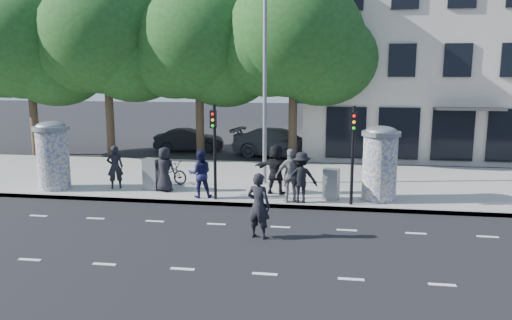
% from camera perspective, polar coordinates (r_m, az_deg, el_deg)
% --- Properties ---
extents(ground, '(120.00, 120.00, 0.00)m').
position_cam_1_polar(ground, '(14.40, -5.82, -8.98)').
color(ground, black).
rests_on(ground, ground).
extents(sidewalk, '(40.00, 8.00, 0.15)m').
position_cam_1_polar(sidewalk, '(21.45, -0.85, -2.29)').
color(sidewalk, gray).
rests_on(sidewalk, ground).
extents(curb, '(40.00, 0.10, 0.16)m').
position_cam_1_polar(curb, '(17.68, -2.96, -5.03)').
color(curb, slate).
rests_on(curb, ground).
extents(lane_dash_near, '(32.00, 0.12, 0.01)m').
position_cam_1_polar(lane_dash_near, '(12.42, -8.39, -12.23)').
color(lane_dash_near, silver).
rests_on(lane_dash_near, ground).
extents(lane_dash_far, '(32.00, 0.12, 0.01)m').
position_cam_1_polar(lane_dash_far, '(15.69, -4.54, -7.32)').
color(lane_dash_far, silver).
rests_on(lane_dash_far, ground).
extents(ad_column_left, '(1.36, 1.36, 2.65)m').
position_cam_1_polar(ad_column_left, '(20.87, -22.21, 0.68)').
color(ad_column_left, beige).
rests_on(ad_column_left, sidewalk).
extents(ad_column_right, '(1.36, 1.36, 2.65)m').
position_cam_1_polar(ad_column_right, '(18.22, 13.98, -0.15)').
color(ad_column_right, beige).
rests_on(ad_column_right, sidewalk).
extents(traffic_pole_near, '(0.22, 0.31, 3.40)m').
position_cam_1_polar(traffic_pole_near, '(17.61, -4.78, 2.05)').
color(traffic_pole_near, black).
rests_on(traffic_pole_near, sidewalk).
extents(traffic_pole_far, '(0.22, 0.31, 3.40)m').
position_cam_1_polar(traffic_pole_far, '(17.15, 11.03, 1.68)').
color(traffic_pole_far, black).
rests_on(traffic_pole_far, sidewalk).
extents(street_lamp, '(0.25, 0.93, 8.00)m').
position_cam_1_polar(street_lamp, '(19.97, 1.00, 10.42)').
color(street_lamp, slate).
rests_on(street_lamp, sidewalk).
extents(tree_far_left, '(7.20, 7.20, 9.26)m').
position_cam_1_polar(tree_far_left, '(30.51, -24.61, 12.07)').
color(tree_far_left, '#38281C').
rests_on(tree_far_left, ground).
extents(tree_mid_left, '(7.20, 7.20, 9.57)m').
position_cam_1_polar(tree_mid_left, '(28.36, -16.80, 13.39)').
color(tree_mid_left, '#38281C').
rests_on(tree_mid_left, ground).
extents(tree_near_left, '(6.80, 6.80, 8.97)m').
position_cam_1_polar(tree_near_left, '(26.81, -6.60, 13.02)').
color(tree_near_left, '#38281C').
rests_on(tree_near_left, ground).
extents(tree_center, '(7.00, 7.00, 9.30)m').
position_cam_1_polar(tree_center, '(25.58, 4.34, 13.75)').
color(tree_center, '#38281C').
rests_on(tree_center, ground).
extents(building, '(20.30, 15.85, 12.00)m').
position_cam_1_polar(building, '(34.26, 23.56, 11.52)').
color(building, '#C1B4A2').
rests_on(building, ground).
extents(ped_a, '(0.90, 0.65, 1.71)m').
position_cam_1_polar(ped_a, '(19.31, -10.39, -1.05)').
color(ped_a, black).
rests_on(ped_a, sidewalk).
extents(ped_b, '(0.73, 0.63, 1.70)m').
position_cam_1_polar(ped_b, '(20.23, -15.81, -0.77)').
color(ped_b, black).
rests_on(ped_b, sidewalk).
extents(ped_c, '(1.00, 0.86, 1.75)m').
position_cam_1_polar(ped_c, '(18.20, -6.39, -1.56)').
color(ped_c, '#1B1B45').
rests_on(ped_c, sidewalk).
extents(ped_d, '(1.24, 0.83, 1.79)m').
position_cam_1_polar(ped_d, '(17.43, 5.14, -2.00)').
color(ped_d, black).
rests_on(ped_d, sidewalk).
extents(ped_e, '(1.26, 0.95, 1.91)m').
position_cam_1_polar(ped_e, '(17.44, 4.03, -1.78)').
color(ped_e, slate).
rests_on(ped_e, sidewalk).
extents(ped_f, '(1.81, 0.88, 1.88)m').
position_cam_1_polar(ped_f, '(18.63, 2.31, -1.04)').
color(ped_f, black).
rests_on(ped_f, sidewalk).
extents(man_road, '(0.80, 0.64, 1.90)m').
position_cam_1_polar(man_road, '(14.16, 0.31, -5.23)').
color(man_road, black).
rests_on(man_road, ground).
extents(bicycle, '(1.06, 1.87, 0.93)m').
position_cam_1_polar(bicycle, '(20.69, -10.04, -1.39)').
color(bicycle, black).
rests_on(bicycle, sidewalk).
extents(cabinet_left, '(0.65, 0.53, 1.22)m').
position_cam_1_polar(cabinet_left, '(19.73, -11.85, -1.58)').
color(cabinet_left, slate).
rests_on(cabinet_left, sidewalk).
extents(cabinet_right, '(0.62, 0.52, 1.12)m').
position_cam_1_polar(cabinet_right, '(18.01, 8.58, -2.77)').
color(cabinet_right, gray).
rests_on(cabinet_right, sidewalk).
extents(car_mid, '(2.00, 4.18, 1.32)m').
position_cam_1_polar(car_mid, '(29.72, -7.66, 2.28)').
color(car_mid, black).
rests_on(car_mid, ground).
extents(car_right, '(3.04, 5.62, 1.55)m').
position_cam_1_polar(car_right, '(27.69, 2.74, 2.01)').
color(car_right, '#53555A').
rests_on(car_right, ground).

